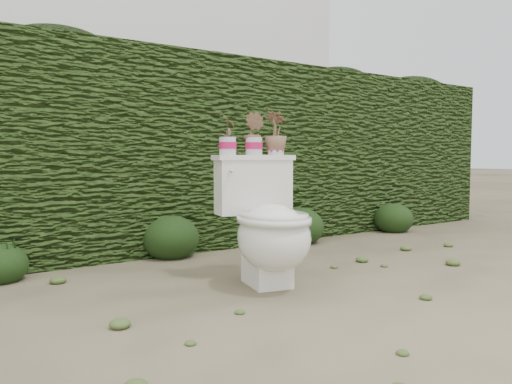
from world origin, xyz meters
TOP-DOWN VIEW (x-y plane):
  - ground at (0.00, 0.00)m, footprint 60.00×60.00m
  - hedge at (0.00, 1.60)m, footprint 8.00×1.00m
  - house_wall at (0.60, 6.00)m, footprint 8.00×3.50m
  - toilet at (0.12, -0.03)m, footprint 0.60×0.76m
  - potted_plant_left at (0.01, 0.24)m, footprint 0.15×0.16m
  - potted_plant_center at (0.18, 0.20)m, footprint 0.14×0.16m
  - potted_plant_right at (0.32, 0.17)m, footprint 0.20×0.20m
  - liriope_clump_1 at (-1.17, 1.00)m, footprint 0.33×0.33m
  - liriope_clump_2 at (0.01, 1.09)m, footprint 0.44×0.44m
  - liriope_clump_3 at (1.23, 1.01)m, footprint 0.43×0.43m
  - liriope_clump_4 at (2.46, 0.99)m, footprint 0.40×0.40m

SIDE VIEW (x-z plane):
  - ground at x=0.00m, z-range 0.00..0.00m
  - liriope_clump_1 at x=-1.17m, z-range 0.00..0.26m
  - liriope_clump_4 at x=2.46m, z-range 0.00..0.32m
  - liriope_clump_3 at x=1.23m, z-range 0.00..0.34m
  - liriope_clump_2 at x=0.01m, z-range 0.00..0.35m
  - toilet at x=0.12m, z-range -0.03..0.74m
  - hedge at x=0.00m, z-range 0.00..1.60m
  - potted_plant_center at x=0.18m, z-range 0.78..1.02m
  - potted_plant_left at x=0.01m, z-range 0.78..1.03m
  - potted_plant_right at x=0.32m, z-range 0.78..1.04m
  - house_wall at x=0.60m, z-range 0.00..4.00m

